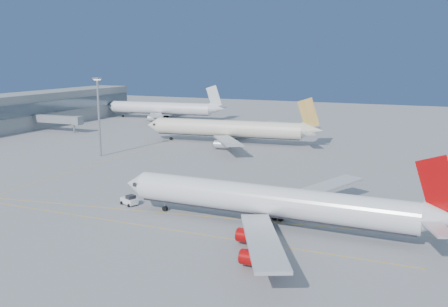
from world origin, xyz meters
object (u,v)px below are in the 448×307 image
Objects in this scene: pushback_tug at (129,200)px; light_mast at (99,110)px; airliner_virgin at (274,202)px; airliner_etihad at (231,129)px; airliner_third at (163,108)px.

light_mast reaches higher than pushback_tug.
airliner_virgin is 0.97× the size of airliner_etihad.
light_mast is at bearing -77.78° from airliner_third.
airliner_third is at bearing 131.79° from airliner_etihad.
light_mast reaches higher than airliner_virgin.
airliner_virgin is 32.32m from pushback_tug.
airliner_virgin is 166.62m from airliner_third.
pushback_tug is at bearing -46.97° from light_mast.
airliner_virgin is at bearing -68.62° from airliner_etihad.
airliner_virgin is at bearing 20.07° from pushback_tug.
airliner_third is 96.41m from light_mast.
airliner_third reaches higher than airliner_etihad.
airliner_virgin is 0.99× the size of airliner_third.
pushback_tug is (9.50, -78.76, -4.21)m from airliner_etihad.
pushback_tug is 0.18× the size of light_mast.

